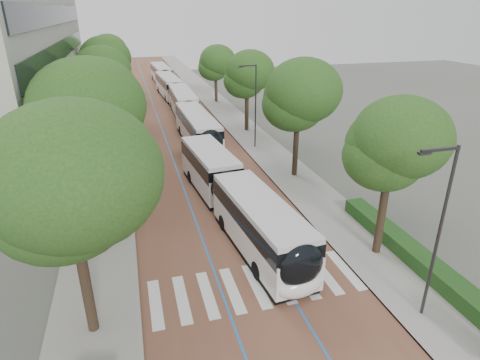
# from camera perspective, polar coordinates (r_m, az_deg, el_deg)

# --- Properties ---
(ground) EXTENTS (160.00, 160.00, 0.00)m
(ground) POSITION_cam_1_polar(r_m,az_deg,el_deg) (20.09, 2.67, -16.59)
(ground) COLOR #51544C
(ground) RESTS_ON ground
(road) EXTENTS (11.00, 140.00, 0.02)m
(road) POSITION_cam_1_polar(r_m,az_deg,el_deg) (56.34, -10.26, 9.60)
(road) COLOR brown
(road) RESTS_ON ground
(sidewalk_left) EXTENTS (4.00, 140.00, 0.12)m
(sidewalk_left) POSITION_cam_1_polar(r_m,az_deg,el_deg) (56.15, -17.97, 8.85)
(sidewalk_left) COLOR gray
(sidewalk_left) RESTS_ON ground
(sidewalk_right) EXTENTS (4.00, 140.00, 0.12)m
(sidewalk_right) POSITION_cam_1_polar(r_m,az_deg,el_deg) (57.48, -2.71, 10.25)
(sidewalk_right) COLOR gray
(sidewalk_right) RESTS_ON ground
(kerb_left) EXTENTS (0.20, 140.00, 0.14)m
(kerb_left) POSITION_cam_1_polar(r_m,az_deg,el_deg) (56.10, -16.02, 9.07)
(kerb_left) COLOR gray
(kerb_left) RESTS_ON ground
(kerb_right) EXTENTS (0.20, 140.00, 0.14)m
(kerb_right) POSITION_cam_1_polar(r_m,az_deg,el_deg) (57.10, -4.59, 10.12)
(kerb_right) COLOR gray
(kerb_right) RESTS_ON ground
(zebra_crossing) EXTENTS (10.55, 3.60, 0.01)m
(zebra_crossing) POSITION_cam_1_polar(r_m,az_deg,el_deg) (20.87, 2.33, -14.75)
(zebra_crossing) COLOR silver
(zebra_crossing) RESTS_ON ground
(lane_line_left) EXTENTS (0.12, 126.00, 0.01)m
(lane_line_left) POSITION_cam_1_polar(r_m,az_deg,el_deg) (56.21, -11.90, 9.46)
(lane_line_left) COLOR #2469B8
(lane_line_left) RESTS_ON road
(lane_line_right) EXTENTS (0.12, 126.00, 0.01)m
(lane_line_right) POSITION_cam_1_polar(r_m,az_deg,el_deg) (56.50, -8.63, 9.76)
(lane_line_right) COLOR #2469B8
(lane_line_right) RESTS_ON road
(hedge) EXTENTS (1.20, 14.00, 0.80)m
(hedge) POSITION_cam_1_polar(r_m,az_deg,el_deg) (23.77, 24.40, -10.41)
(hedge) COLOR #1B4417
(hedge) RESTS_ON sidewalk_right
(streetlight_near) EXTENTS (1.82, 0.20, 8.00)m
(streetlight_near) POSITION_cam_1_polar(r_m,az_deg,el_deg) (18.30, 26.32, -5.45)
(streetlight_near) COLOR #2D2D2F
(streetlight_near) RESTS_ON sidewalk_right
(streetlight_far) EXTENTS (1.82, 0.20, 8.00)m
(streetlight_far) POSITION_cam_1_polar(r_m,az_deg,el_deg) (39.26, 1.99, 11.33)
(streetlight_far) COLOR #2D2D2F
(streetlight_far) RESTS_ON sidewalk_right
(lamp_post_left) EXTENTS (0.14, 0.14, 8.00)m
(lamp_post_left) POSITION_cam_1_polar(r_m,az_deg,el_deg) (24.27, -17.10, 1.02)
(lamp_post_left) COLOR #2D2D2F
(lamp_post_left) RESTS_ON sidewalk_left
(trees_left) EXTENTS (6.48, 61.12, 9.99)m
(trees_left) POSITION_cam_1_polar(r_m,az_deg,el_deg) (38.26, -19.63, 12.58)
(trees_left) COLOR black
(trees_left) RESTS_ON ground
(trees_right) EXTENTS (5.90, 47.07, 9.00)m
(trees_right) POSITION_cam_1_polar(r_m,az_deg,el_deg) (39.11, 3.68, 13.18)
(trees_right) COLOR black
(trees_right) RESTS_ON ground
(lead_bus) EXTENTS (4.26, 18.55, 3.20)m
(lead_bus) POSITION_cam_1_polar(r_m,az_deg,el_deg) (25.73, -0.56, -2.69)
(lead_bus) COLOR black
(lead_bus) RESTS_ON ground
(bus_queued_0) EXTENTS (2.86, 12.46, 3.20)m
(bus_queued_0) POSITION_cam_1_polar(r_m,az_deg,el_deg) (40.89, -5.96, 7.08)
(bus_queued_0) COLOR white
(bus_queued_0) RESTS_ON ground
(bus_queued_1) EXTENTS (2.73, 12.44, 3.20)m
(bus_queued_1) POSITION_cam_1_polar(r_m,az_deg,el_deg) (53.08, -8.06, 10.70)
(bus_queued_1) COLOR white
(bus_queued_1) RESTS_ON ground
(bus_queued_2) EXTENTS (3.19, 12.52, 3.20)m
(bus_queued_2) POSITION_cam_1_polar(r_m,az_deg,el_deg) (65.53, -9.99, 12.93)
(bus_queued_2) COLOR white
(bus_queued_2) RESTS_ON ground
(bus_queued_3) EXTENTS (3.05, 12.49, 3.20)m
(bus_queued_3) POSITION_cam_1_polar(r_m,az_deg,el_deg) (78.96, -11.11, 14.54)
(bus_queued_3) COLOR white
(bus_queued_3) RESTS_ON ground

